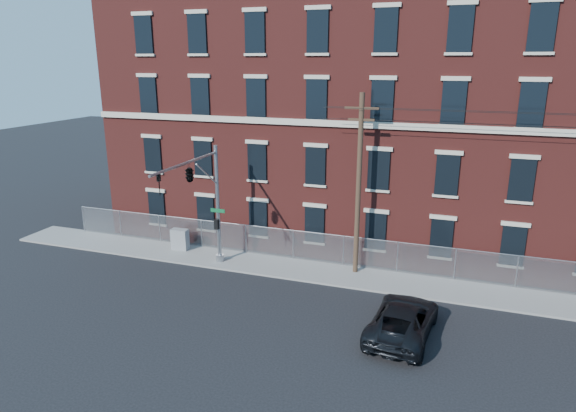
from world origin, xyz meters
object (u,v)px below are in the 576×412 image
(traffic_signal_mast, at_px, (197,184))
(utility_pole_near, at_px, (359,182))
(utility_cabinet, at_px, (180,239))
(pickup_truck, at_px, (403,319))

(traffic_signal_mast, relative_size, utility_pole_near, 0.70)
(utility_cabinet, bearing_deg, utility_pole_near, -0.75)
(utility_pole_near, relative_size, pickup_truck, 1.85)
(utility_pole_near, height_order, utility_cabinet, utility_pole_near)
(pickup_truck, bearing_deg, utility_cabinet, -15.79)
(pickup_truck, xyz_separation_m, utility_cabinet, (-14.57, 5.72, 0.04))
(traffic_signal_mast, height_order, pickup_truck, traffic_signal_mast)
(pickup_truck, bearing_deg, traffic_signal_mast, -6.77)
(traffic_signal_mast, xyz_separation_m, pickup_truck, (11.32, -2.49, -4.64))
(utility_pole_near, height_order, pickup_truck, utility_pole_near)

